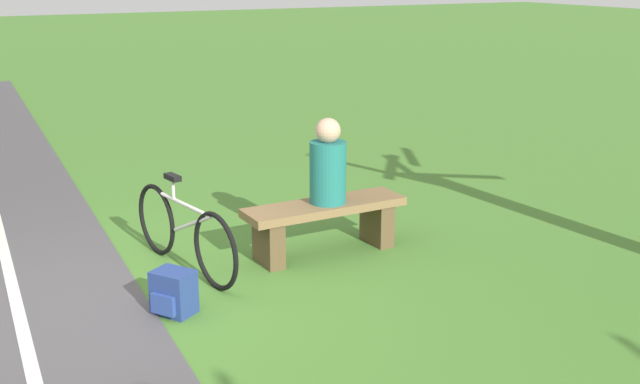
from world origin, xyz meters
TOP-DOWN VIEW (x-y plane):
  - ground_plane at (0.00, 0.00)m, footprint 80.00×80.00m
  - bench at (-2.16, -0.23)m, footprint 1.61×0.49m
  - person_seated at (-2.19, -0.23)m, footprint 0.36×0.36m
  - bicycle at (-0.82, -0.43)m, footprint 0.39×1.77m
  - backpack at (-0.45, 0.43)m, footprint 0.38×0.40m

SIDE VIEW (x-z plane):
  - ground_plane at x=0.00m, z-range 0.00..0.00m
  - backpack at x=-0.45m, z-range 0.00..0.36m
  - bench at x=-2.16m, z-range 0.09..0.60m
  - bicycle at x=-0.82m, z-range -0.07..0.81m
  - person_seated at x=-2.19m, z-range 0.46..1.28m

